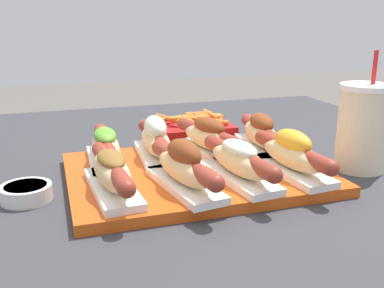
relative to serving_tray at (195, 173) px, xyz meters
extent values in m
cube|color=#CC4C14|center=(0.00, 0.00, 0.00)|extent=(0.44, 0.33, 0.02)
cube|color=white|center=(-0.16, -0.06, 0.02)|extent=(0.07, 0.19, 0.01)
ellipsoid|color=#E5C184|center=(-0.16, -0.06, 0.04)|extent=(0.06, 0.16, 0.04)
cylinder|color=maroon|center=(-0.16, -0.06, 0.05)|extent=(0.04, 0.20, 0.03)
sphere|color=maroon|center=(-0.15, -0.16, 0.05)|extent=(0.03, 0.03, 0.03)
sphere|color=maroon|center=(-0.16, 0.03, 0.05)|extent=(0.03, 0.03, 0.03)
ellipsoid|color=brown|center=(-0.16, -0.06, 0.06)|extent=(0.05, 0.09, 0.02)
cube|color=white|center=(-0.05, -0.08, 0.02)|extent=(0.09, 0.19, 0.01)
ellipsoid|color=#E5C184|center=(-0.05, -0.08, 0.04)|extent=(0.07, 0.17, 0.04)
cylinder|color=maroon|center=(-0.05, -0.08, 0.05)|extent=(0.06, 0.20, 0.03)
sphere|color=maroon|center=(-0.03, -0.18, 0.05)|extent=(0.03, 0.03, 0.03)
sphere|color=maroon|center=(-0.06, 0.01, 0.05)|extent=(0.03, 0.03, 0.03)
ellipsoid|color=brown|center=(-0.05, -0.08, 0.07)|extent=(0.05, 0.09, 0.04)
cube|color=white|center=(0.05, -0.08, 0.02)|extent=(0.08, 0.19, 0.01)
ellipsoid|color=#E5C184|center=(0.05, -0.08, 0.04)|extent=(0.07, 0.16, 0.04)
cylinder|color=maroon|center=(0.05, -0.08, 0.05)|extent=(0.05, 0.20, 0.03)
sphere|color=maroon|center=(0.06, -0.17, 0.05)|extent=(0.03, 0.03, 0.03)
sphere|color=maroon|center=(0.04, 0.02, 0.05)|extent=(0.03, 0.03, 0.03)
ellipsoid|color=silver|center=(0.05, -0.08, 0.06)|extent=(0.05, 0.09, 0.02)
cube|color=white|center=(0.15, -0.08, 0.02)|extent=(0.08, 0.19, 0.01)
ellipsoid|color=#E5C184|center=(0.15, -0.08, 0.04)|extent=(0.06, 0.16, 0.04)
cylinder|color=maroon|center=(0.15, -0.08, 0.05)|extent=(0.04, 0.20, 0.03)
sphere|color=maroon|center=(0.16, -0.17, 0.05)|extent=(0.03, 0.03, 0.03)
sphere|color=maroon|center=(0.14, 0.02, 0.05)|extent=(0.03, 0.03, 0.03)
ellipsoid|color=gold|center=(0.15, -0.08, 0.07)|extent=(0.05, 0.09, 0.04)
cube|color=white|center=(-0.15, 0.07, 0.02)|extent=(0.07, 0.18, 0.01)
ellipsoid|color=#E5C184|center=(-0.15, 0.07, 0.04)|extent=(0.05, 0.16, 0.04)
cylinder|color=maroon|center=(-0.15, 0.07, 0.05)|extent=(0.03, 0.20, 0.03)
sphere|color=maroon|center=(-0.15, -0.03, 0.05)|extent=(0.03, 0.03, 0.03)
sphere|color=maroon|center=(-0.14, 0.17, 0.05)|extent=(0.03, 0.03, 0.03)
ellipsoid|color=#5B992D|center=(-0.15, 0.07, 0.06)|extent=(0.04, 0.09, 0.02)
cube|color=white|center=(-0.05, 0.08, 0.02)|extent=(0.07, 0.18, 0.01)
ellipsoid|color=#E5C184|center=(-0.05, 0.08, 0.04)|extent=(0.06, 0.16, 0.04)
cylinder|color=maroon|center=(-0.05, 0.08, 0.05)|extent=(0.04, 0.20, 0.03)
sphere|color=maroon|center=(-0.06, -0.02, 0.05)|extent=(0.03, 0.03, 0.03)
sphere|color=maroon|center=(-0.05, 0.18, 0.05)|extent=(0.03, 0.03, 0.03)
ellipsoid|color=silver|center=(-0.05, 0.08, 0.07)|extent=(0.04, 0.09, 0.04)
cube|color=white|center=(0.05, 0.07, 0.02)|extent=(0.10, 0.19, 0.01)
ellipsoid|color=#E5C184|center=(0.05, 0.07, 0.04)|extent=(0.09, 0.17, 0.04)
cylinder|color=maroon|center=(0.05, 0.07, 0.05)|extent=(0.07, 0.20, 0.03)
sphere|color=maroon|center=(0.08, -0.02, 0.05)|extent=(0.03, 0.03, 0.03)
sphere|color=maroon|center=(0.03, 0.17, 0.05)|extent=(0.03, 0.03, 0.03)
ellipsoid|color=brown|center=(0.05, 0.07, 0.07)|extent=(0.06, 0.10, 0.03)
cube|color=white|center=(0.16, 0.07, 0.02)|extent=(0.09, 0.19, 0.01)
ellipsoid|color=#E5C184|center=(0.16, 0.07, 0.04)|extent=(0.07, 0.17, 0.04)
cylinder|color=maroon|center=(0.16, 0.07, 0.05)|extent=(0.05, 0.20, 0.03)
sphere|color=maroon|center=(0.15, -0.03, 0.05)|extent=(0.03, 0.03, 0.03)
sphere|color=maroon|center=(0.18, 0.16, 0.05)|extent=(0.03, 0.03, 0.03)
ellipsoid|color=brown|center=(0.16, 0.07, 0.07)|extent=(0.05, 0.09, 0.03)
cylinder|color=silver|center=(-0.28, -0.01, 0.00)|extent=(0.08, 0.08, 0.03)
cylinder|color=red|center=(-0.28, -0.01, 0.01)|extent=(0.07, 0.07, 0.01)
cylinder|color=beige|center=(0.31, -0.05, 0.07)|extent=(0.09, 0.09, 0.15)
cylinder|color=white|center=(0.31, -0.05, 0.15)|extent=(0.10, 0.10, 0.01)
cylinder|color=red|center=(0.32, -0.05, 0.18)|extent=(0.01, 0.01, 0.06)
cube|color=#B21919|center=(0.08, 0.26, 0.01)|extent=(0.18, 0.13, 0.03)
cylinder|color=orange|center=(0.10, 0.22, 0.04)|extent=(0.08, 0.05, 0.01)
cylinder|color=orange|center=(0.06, 0.22, 0.04)|extent=(0.01, 0.09, 0.01)
cylinder|color=orange|center=(0.12, 0.27, 0.04)|extent=(0.08, 0.02, 0.01)
cylinder|color=orange|center=(0.10, 0.23, 0.04)|extent=(0.08, 0.04, 0.01)
cylinder|color=orange|center=(0.10, 0.30, 0.04)|extent=(0.06, 0.02, 0.01)
cylinder|color=orange|center=(0.13, 0.28, 0.04)|extent=(0.01, 0.09, 0.01)
cylinder|color=orange|center=(0.12, 0.28, 0.04)|extent=(0.06, 0.03, 0.01)
cylinder|color=orange|center=(0.09, 0.24, 0.04)|extent=(0.05, 0.06, 0.01)
cylinder|color=orange|center=(0.12, 0.22, 0.03)|extent=(0.07, 0.02, 0.01)
cylinder|color=orange|center=(0.11, 0.28, 0.04)|extent=(0.03, 0.07, 0.01)
cylinder|color=orange|center=(0.05, 0.28, 0.04)|extent=(0.09, 0.03, 0.01)
cylinder|color=orange|center=(0.05, 0.24, 0.04)|extent=(0.06, 0.03, 0.01)
cylinder|color=orange|center=(0.11, 0.24, 0.03)|extent=(0.02, 0.09, 0.01)
cylinder|color=orange|center=(0.02, 0.27, 0.04)|extent=(0.05, 0.09, 0.01)
camera|label=1|loc=(-0.24, -0.72, 0.27)|focal=42.00mm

